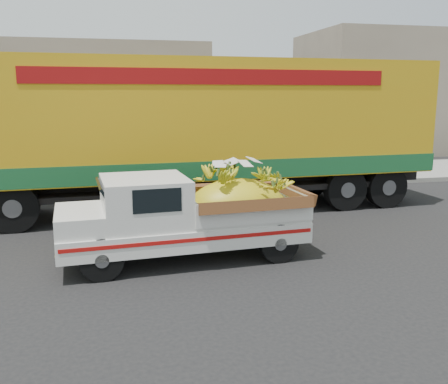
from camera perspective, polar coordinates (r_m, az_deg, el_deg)
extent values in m
plane|color=black|center=(9.76, 6.29, -6.62)|extent=(100.00, 100.00, 0.00)
cube|color=gray|center=(15.53, -1.18, 0.41)|extent=(60.00, 0.25, 0.15)
cube|color=gray|center=(17.56, -2.58, 1.64)|extent=(60.00, 4.00, 0.14)
cube|color=gray|center=(29.42, 23.00, 10.35)|extent=(14.00, 6.00, 6.00)
cylinder|color=black|center=(8.32, -13.81, -7.49)|extent=(0.72, 0.26, 0.71)
cylinder|color=black|center=(9.62, -14.31, -4.96)|extent=(0.72, 0.26, 0.71)
cylinder|color=black|center=(9.00, 6.26, -5.80)|extent=(0.72, 0.26, 0.71)
cylinder|color=black|center=(10.22, 3.23, -3.69)|extent=(0.72, 0.26, 0.71)
cube|color=silver|center=(9.11, -4.69, -4.49)|extent=(4.49, 1.90, 0.36)
cube|color=#A50F0C|center=(8.34, -3.50, -5.51)|extent=(4.29, 0.32, 0.07)
cube|color=silver|center=(8.95, -18.36, -5.98)|extent=(0.21, 1.56, 0.13)
cube|color=silver|center=(8.83, -16.20, -3.07)|extent=(0.90, 1.55, 0.34)
cube|color=silver|center=(8.85, -9.03, -1.04)|extent=(1.55, 1.63, 0.84)
cube|color=black|center=(8.09, -7.63, -1.00)|extent=(0.79, 0.07, 0.39)
cube|color=silver|center=(9.30, 2.03, -1.46)|extent=(2.26, 1.74, 0.48)
ellipsoid|color=gold|center=(9.30, 1.48, -2.09)|extent=(2.03, 1.41, 1.20)
cylinder|color=black|center=(13.89, 18.00, 0.57)|extent=(1.11, 0.37, 1.10)
cylinder|color=black|center=(15.57, 13.99, 1.88)|extent=(1.11, 0.37, 1.10)
cylinder|color=black|center=(13.27, 13.66, 0.33)|extent=(1.11, 0.37, 1.10)
cylinder|color=black|center=(15.02, 9.99, 1.71)|extent=(1.11, 0.37, 1.10)
cylinder|color=black|center=(11.75, -22.95, -1.63)|extent=(1.11, 0.37, 1.10)
cylinder|color=black|center=(13.70, -21.91, 0.16)|extent=(1.11, 0.37, 1.10)
cube|color=black|center=(12.90, -2.25, 1.37)|extent=(12.03, 1.51, 0.36)
cube|color=#BC9012|center=(12.73, -2.30, 8.49)|extent=(11.86, 2.99, 2.84)
cube|color=#185529|center=(12.83, -2.26, 3.27)|extent=(11.92, 3.02, 0.45)
cube|color=maroon|center=(11.49, -0.88, 13.05)|extent=(8.39, 0.37, 0.35)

